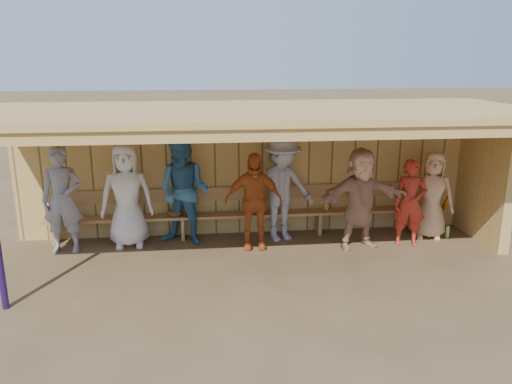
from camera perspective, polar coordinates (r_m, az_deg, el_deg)
ground at (r=8.54m, az=0.26°, el=-7.43°), size 90.00×90.00×0.00m
player_a at (r=9.12m, az=-21.25°, el=-0.84°), size 0.69×0.47×1.86m
player_b at (r=9.06m, az=-14.57°, el=-0.40°), size 0.95×0.66×1.85m
player_c at (r=8.95m, az=-8.21°, el=0.07°), size 1.15×1.03×1.95m
player_d at (r=8.68m, az=-0.30°, el=-1.05°), size 1.02×0.45×1.72m
player_e at (r=9.06m, az=2.92°, el=0.39°), size 1.41×1.06×1.95m
player_f at (r=8.89m, az=11.82°, el=-0.72°), size 1.74×0.83×1.80m
player_g at (r=9.26m, az=17.18°, el=-1.20°), size 0.65×0.51×1.56m
player_h at (r=9.76m, az=19.43°, el=-0.34°), size 0.93×0.76×1.64m
dugout_structure at (r=8.77m, az=2.29°, el=4.72°), size 8.80×3.20×2.50m
bench at (r=9.41m, az=-0.52°, el=-1.86°), size 7.60×0.34×0.93m
dugout_equipment at (r=9.26m, az=-4.71°, el=-2.45°), size 7.33×0.62×0.80m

